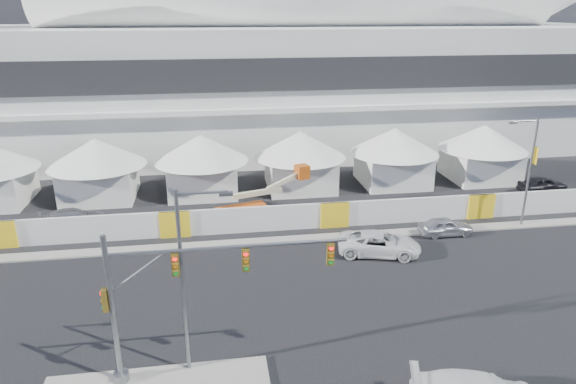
{
  "coord_description": "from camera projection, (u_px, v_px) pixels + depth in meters",
  "views": [
    {
      "loc": [
        -3.05,
        -21.02,
        15.9
      ],
      "look_at": [
        1.71,
        10.0,
        4.67
      ],
      "focal_mm": 32.0,
      "sensor_mm": 36.0,
      "label": 1
    }
  ],
  "objects": [
    {
      "name": "boom_lift",
      "position": [
        252.0,
        208.0,
        40.43
      ],
      "size": [
        8.05,
        2.84,
        3.96
      ],
      "rotation": [
        0.0,
        0.0,
        0.3
      ],
      "color": "#BD4E11",
      "rests_on": "ground"
    },
    {
      "name": "streetlight_median",
      "position": [
        187.0,
        271.0,
        22.24
      ],
      "size": [
        2.43,
        0.24,
        8.78
      ],
      "color": "slate",
      "rests_on": "median_island"
    },
    {
      "name": "hoarding_fence",
      "position": [
        334.0,
        215.0,
        39.37
      ],
      "size": [
        70.0,
        0.25,
        2.0
      ],
      "primitive_type": "cube",
      "color": "silver",
      "rests_on": "ground"
    },
    {
      "name": "far_curb",
      "position": [
        516.0,
        225.0,
        39.82
      ],
      "size": [
        80.0,
        1.2,
        0.12
      ],
      "primitive_type": "cube",
      "color": "gray",
      "rests_on": "ground"
    },
    {
      "name": "lot_car_c",
      "position": [
        73.0,
        218.0,
        39.57
      ],
      "size": [
        3.35,
        5.19,
        1.4
      ],
      "primitive_type": "imported",
      "rotation": [
        0.0,
        0.0,
        1.88
      ],
      "color": "#9F9EA2",
      "rests_on": "ground"
    },
    {
      "name": "tent_row",
      "position": [
        252.0,
        157.0,
        46.7
      ],
      "size": [
        53.4,
        8.4,
        5.4
      ],
      "color": "white",
      "rests_on": "ground"
    },
    {
      "name": "lot_car_b",
      "position": [
        543.0,
        184.0,
        46.91
      ],
      "size": [
        1.99,
        4.55,
        1.53
      ],
      "primitive_type": "imported",
      "rotation": [
        0.0,
        0.0,
        1.61
      ],
      "color": "black",
      "rests_on": "ground"
    },
    {
      "name": "sedan_silver",
      "position": [
        446.0,
        226.0,
        38.03
      ],
      "size": [
        1.66,
        4.01,
        1.36
      ],
      "primitive_type": "imported",
      "rotation": [
        0.0,
        0.0,
        1.56
      ],
      "color": "silver",
      "rests_on": "ground"
    },
    {
      "name": "streetlight_curb",
      "position": [
        528.0,
        165.0,
        38.23
      ],
      "size": [
        2.5,
        0.56,
        8.45
      ],
      "color": "gray",
      "rests_on": "ground"
    },
    {
      "name": "stadium",
      "position": [
        306.0,
        65.0,
        62.04
      ],
      "size": [
        80.0,
        24.8,
        21.98
      ],
      "color": "silver",
      "rests_on": "ground"
    },
    {
      "name": "traffic_mast",
      "position": [
        166.0,
        298.0,
        22.05
      ],
      "size": [
        10.52,
        0.69,
        7.12
      ],
      "color": "gray",
      "rests_on": "median_island"
    },
    {
      "name": "ground",
      "position": [
        284.0,
        350.0,
        25.35
      ],
      "size": [
        160.0,
        160.0,
        0.0
      ],
      "primitive_type": "plane",
      "color": "black",
      "rests_on": "ground"
    },
    {
      "name": "pickup_curb",
      "position": [
        379.0,
        244.0,
        35.03
      ],
      "size": [
        3.95,
        6.09,
        1.56
      ],
      "primitive_type": "imported",
      "rotation": [
        0.0,
        0.0,
        1.31
      ],
      "color": "white",
      "rests_on": "ground"
    }
  ]
}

